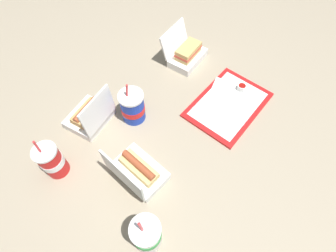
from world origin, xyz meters
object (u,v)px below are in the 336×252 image
object	(u,v)px
clamshell_sandwich_left	(186,54)
soda_cup_left	(133,107)
plastic_fork	(244,108)
soda_cup_corner	(52,161)
clamshell_hotdog_corner	(138,171)
soda_cup_right	(147,235)
food_tray	(228,105)
clamshell_hotdog_center	(90,116)
ketchup_cup	(242,87)

from	to	relation	value
clamshell_sandwich_left	soda_cup_left	bearing A→B (deg)	14.45
plastic_fork	clamshell_sandwich_left	size ratio (longest dim) A/B	0.48
plastic_fork	soda_cup_corner	xyz separation A→B (m)	(0.76, -0.29, 0.06)
plastic_fork	clamshell_hotdog_corner	world-z (taller)	clamshell_hotdog_corner
soda_cup_right	soda_cup_corner	distance (m)	0.44
food_tray	clamshell_sandwich_left	size ratio (longest dim) A/B	1.79
clamshell_hotdog_center	soda_cup_right	world-z (taller)	soda_cup_right
soda_cup_corner	plastic_fork	bearing A→B (deg)	159.18
plastic_fork	soda_cup_corner	world-z (taller)	soda_cup_corner
plastic_fork	soda_cup_corner	size ratio (longest dim) A/B	0.51
ketchup_cup	soda_cup_corner	xyz separation A→B (m)	(0.83, -0.21, 0.05)
clamshell_hotdog_center	soda_cup_corner	bearing A→B (deg)	26.46
clamshell_sandwich_left	clamshell_hotdog_center	bearing A→B (deg)	0.35
ketchup_cup	clamshell_sandwich_left	xyz separation A→B (m)	(0.05, -0.32, 0.02)
clamshell_hotdog_corner	soda_cup_corner	xyz separation A→B (m)	(0.22, -0.22, 0.04)
plastic_fork	clamshell_sandwich_left	distance (m)	0.40
ketchup_cup	soda_cup_left	size ratio (longest dim) A/B	0.19
soda_cup_corner	food_tray	bearing A→B (deg)	162.80
soda_cup_right	soda_cup_left	bearing A→B (deg)	-122.06
food_tray	ketchup_cup	distance (m)	0.11
soda_cup_right	clamshell_sandwich_left	bearing A→B (deg)	-141.73
soda_cup_left	clamshell_hotdog_center	bearing A→B (deg)	-33.91
food_tray	soda_cup_right	world-z (taller)	soda_cup_right
clamshell_hotdog_center	clamshell_sandwich_left	bearing A→B (deg)	-179.65
clamshell_sandwich_left	plastic_fork	bearing A→B (deg)	86.38
clamshell_hotdog_corner	soda_cup_left	xyz separation A→B (m)	(-0.15, -0.23, 0.03)
clamshell_hotdog_corner	soda_cup_right	distance (m)	0.24
plastic_fork	soda_cup_left	bearing A→B (deg)	-18.49
soda_cup_corner	clamshell_hotdog_center	bearing A→B (deg)	-153.54
clamshell_hotdog_center	soda_cup_right	size ratio (longest dim) A/B	0.94
plastic_fork	soda_cup_left	world-z (taller)	soda_cup_left
soda_cup_right	soda_cup_corner	world-z (taller)	soda_cup_right
soda_cup_corner	clamshell_sandwich_left	bearing A→B (deg)	-171.85
ketchup_cup	clamshell_sandwich_left	distance (m)	0.32
clamshell_sandwich_left	soda_cup_corner	xyz separation A→B (m)	(0.78, 0.11, 0.04)
ketchup_cup	clamshell_hotdog_corner	size ratio (longest dim) A/B	0.19
soda_cup_right	ketchup_cup	bearing A→B (deg)	-163.31
food_tray	soda_cup_right	distance (m)	0.66
ketchup_cup	clamshell_sandwich_left	world-z (taller)	clamshell_sandwich_left
ketchup_cup	clamshell_hotdog_corner	bearing A→B (deg)	1.46
food_tray	clamshell_hotdog_center	distance (m)	0.61
clamshell_hotdog_center	clamshell_sandwich_left	world-z (taller)	clamshell_hotdog_center
ketchup_cup	plastic_fork	xyz separation A→B (m)	(0.08, 0.08, -0.01)
ketchup_cup	soda_cup_right	distance (m)	0.77
clamshell_hotdog_center	soda_cup_corner	xyz separation A→B (m)	(0.22, 0.11, 0.04)
clamshell_hotdog_center	clamshell_hotdog_corner	world-z (taller)	clamshell_hotdog_center
ketchup_cup	soda_cup_corner	world-z (taller)	soda_cup_corner
food_tray	clamshell_sandwich_left	xyz separation A→B (m)	(-0.06, -0.34, 0.04)
clamshell_hotdog_center	soda_cup_corner	world-z (taller)	soda_cup_corner
food_tray	clamshell_hotdog_center	world-z (taller)	clamshell_hotdog_center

